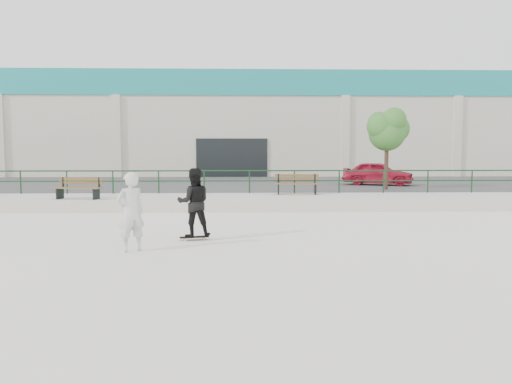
{
  "coord_description": "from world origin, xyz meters",
  "views": [
    {
      "loc": [
        0.6,
        -11.22,
        2.45
      ],
      "look_at": [
        1.02,
        2.0,
        1.31
      ],
      "focal_mm": 35.0,
      "sensor_mm": 36.0,
      "label": 1
    }
  ],
  "objects_px": {
    "tree": "(388,129)",
    "skateboard": "(194,237)",
    "bench_right": "(297,184)",
    "standing_skater": "(194,202)",
    "bench_left": "(79,188)",
    "red_car": "(378,173)",
    "seated_skater": "(131,212)"
  },
  "relations": [
    {
      "from": "tree",
      "to": "seated_skater",
      "type": "relative_size",
      "value": 2.05
    },
    {
      "from": "red_car",
      "to": "bench_right",
      "type": "bearing_deg",
      "value": 158.87
    },
    {
      "from": "bench_right",
      "to": "skateboard",
      "type": "relative_size",
      "value": 2.42
    },
    {
      "from": "standing_skater",
      "to": "seated_skater",
      "type": "xyz_separation_m",
      "value": [
        -1.37,
        -1.47,
        -0.07
      ]
    },
    {
      "from": "red_car",
      "to": "standing_skater",
      "type": "height_order",
      "value": "standing_skater"
    },
    {
      "from": "standing_skater",
      "to": "seated_skater",
      "type": "distance_m",
      "value": 2.01
    },
    {
      "from": "red_car",
      "to": "skateboard",
      "type": "height_order",
      "value": "red_car"
    },
    {
      "from": "tree",
      "to": "standing_skater",
      "type": "height_order",
      "value": "tree"
    },
    {
      "from": "skateboard",
      "to": "seated_skater",
      "type": "relative_size",
      "value": 0.42
    },
    {
      "from": "bench_left",
      "to": "tree",
      "type": "height_order",
      "value": "tree"
    },
    {
      "from": "bench_left",
      "to": "seated_skater",
      "type": "xyz_separation_m",
      "value": [
        3.72,
        -7.78,
        0.04
      ]
    },
    {
      "from": "tree",
      "to": "red_car",
      "type": "height_order",
      "value": "tree"
    },
    {
      "from": "bench_left",
      "to": "skateboard",
      "type": "height_order",
      "value": "bench_left"
    },
    {
      "from": "red_car",
      "to": "standing_skater",
      "type": "bearing_deg",
      "value": 168.88
    },
    {
      "from": "skateboard",
      "to": "tree",
      "type": "bearing_deg",
      "value": 36.65
    },
    {
      "from": "skateboard",
      "to": "seated_skater",
      "type": "xyz_separation_m",
      "value": [
        -1.37,
        -1.47,
        0.88
      ]
    },
    {
      "from": "red_car",
      "to": "standing_skater",
      "type": "relative_size",
      "value": 2.03
    },
    {
      "from": "bench_right",
      "to": "red_car",
      "type": "xyz_separation_m",
      "value": [
        5.05,
        5.45,
        0.2
      ]
    },
    {
      "from": "tree",
      "to": "red_car",
      "type": "xyz_separation_m",
      "value": [
        0.4,
        2.98,
        -2.3
      ]
    },
    {
      "from": "tree",
      "to": "seated_skater",
      "type": "height_order",
      "value": "tree"
    },
    {
      "from": "red_car",
      "to": "skateboard",
      "type": "bearing_deg",
      "value": 168.88
    },
    {
      "from": "red_car",
      "to": "skateboard",
      "type": "relative_size",
      "value": 4.66
    },
    {
      "from": "tree",
      "to": "standing_skater",
      "type": "distance_m",
      "value": 13.7
    },
    {
      "from": "tree",
      "to": "skateboard",
      "type": "height_order",
      "value": "tree"
    },
    {
      "from": "red_car",
      "to": "skateboard",
      "type": "xyz_separation_m",
      "value": [
        -8.75,
        -13.56,
        -1.07
      ]
    },
    {
      "from": "bench_left",
      "to": "standing_skater",
      "type": "distance_m",
      "value": 8.11
    },
    {
      "from": "tree",
      "to": "bench_left",
      "type": "bearing_deg",
      "value": -162.37
    },
    {
      "from": "bench_left",
      "to": "red_car",
      "type": "relative_size",
      "value": 0.5
    },
    {
      "from": "bench_left",
      "to": "tree",
      "type": "relative_size",
      "value": 0.48
    },
    {
      "from": "bench_right",
      "to": "seated_skater",
      "type": "relative_size",
      "value": 1.02
    },
    {
      "from": "bench_right",
      "to": "seated_skater",
      "type": "bearing_deg",
      "value": -113.88
    },
    {
      "from": "bench_right",
      "to": "standing_skater",
      "type": "xyz_separation_m",
      "value": [
        -3.7,
        -8.11,
        0.08
      ]
    }
  ]
}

